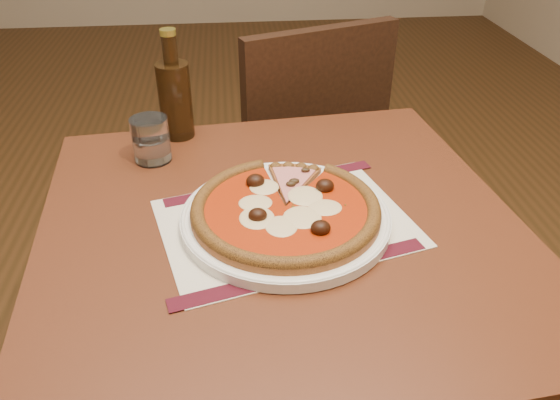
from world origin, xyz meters
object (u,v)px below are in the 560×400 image
(table, at_px, (281,267))
(chair_far, at_px, (299,151))
(pizza, at_px, (286,208))
(water_glass, at_px, (151,140))
(plate, at_px, (286,218))
(bottle, at_px, (175,96))

(table, relative_size, chair_far, 0.96)
(chair_far, relative_size, pizza, 2.90)
(table, bearing_deg, water_glass, 134.45)
(table, xyz_separation_m, plate, (0.01, -0.01, 0.11))
(plate, relative_size, bottle, 1.51)
(table, distance_m, pizza, 0.13)
(table, relative_size, plate, 2.50)
(plate, distance_m, bottle, 0.41)
(pizza, relative_size, bottle, 1.36)
(water_glass, xyz_separation_m, bottle, (0.05, 0.11, 0.05))
(table, height_order, bottle, bottle)
(chair_far, xyz_separation_m, bottle, (-0.31, -0.33, 0.32))
(chair_far, bearing_deg, bottle, 26.67)
(table, height_order, chair_far, chair_far)
(pizza, distance_m, bottle, 0.41)
(plate, bearing_deg, chair_far, 80.41)
(pizza, bearing_deg, water_glass, 134.44)
(plate, xyz_separation_m, bottle, (-0.20, 0.35, 0.08))
(chair_far, xyz_separation_m, water_glass, (-0.36, -0.44, 0.28))
(pizza, xyz_separation_m, water_glass, (-0.24, 0.25, 0.01))
(bottle, bearing_deg, water_glass, -113.25)
(table, bearing_deg, bottle, 118.77)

